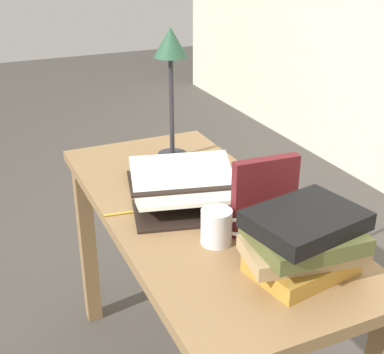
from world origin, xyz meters
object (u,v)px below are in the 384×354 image
book_stack_tall (304,241)px  book_standing_upright (265,196)px  pencil (130,212)px  open_book (187,190)px  coffee_mug (217,227)px  reading_lamp (171,60)px

book_stack_tall → book_standing_upright: bearing=174.9°
book_standing_upright → pencil: bearing=-125.7°
open_book → pencil: size_ratio=3.25×
coffee_mug → pencil: coffee_mug is taller
book_stack_tall → pencil: size_ratio=2.02×
book_standing_upright → pencil: 0.42m
book_standing_upright → coffee_mug: book_standing_upright is taller
book_standing_upright → coffee_mug: bearing=-85.4°
coffee_mug → book_stack_tall: bearing=31.4°
book_stack_tall → reading_lamp: reading_lamp is taller
open_book → reading_lamp: size_ratio=1.05×
reading_lamp → open_book: bearing=-14.1°
open_book → book_stack_tall: (0.50, 0.09, 0.07)m
open_book → book_stack_tall: bearing=23.9°
book_standing_upright → open_book: bearing=-156.5°
open_book → reading_lamp: 0.48m
book_stack_tall → book_standing_upright: (-0.21, 0.02, 0.02)m
open_book → pencil: (0.04, -0.21, -0.02)m
book_stack_tall → reading_lamp: bearing=-179.5°
reading_lamp → pencil: reading_lamp is taller
reading_lamp → coffee_mug: 0.70m
open_book → book_standing_upright: book_standing_upright is taller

